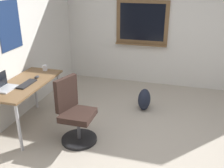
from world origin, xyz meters
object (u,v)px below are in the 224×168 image
(office_chair, at_px, (75,115))
(backpack, at_px, (144,99))
(computer_mouse, at_px, (37,77))
(laptop, at_px, (4,85))
(keyboard, at_px, (27,84))
(desk, at_px, (26,87))
(coffee_mug, at_px, (45,68))

(office_chair, relative_size, backpack, 2.42)
(computer_mouse, relative_size, backpack, 0.27)
(laptop, bearing_deg, computer_mouse, -23.30)
(office_chair, height_order, laptop, laptop)
(office_chair, xyz_separation_m, keyboard, (0.08, 0.78, 0.36))
(office_chair, height_order, backpack, office_chair)
(keyboard, distance_m, computer_mouse, 0.28)
(office_chair, xyz_separation_m, laptop, (-0.15, 1.00, 0.40))
(desk, bearing_deg, laptop, 154.06)
(desk, xyz_separation_m, backpack, (1.07, -1.67, -0.48))
(backpack, bearing_deg, computer_mouse, 118.20)
(backpack, bearing_deg, keyboard, 125.46)
(computer_mouse, height_order, coffee_mug, coffee_mug)
(coffee_mug, bearing_deg, desk, 177.42)
(desk, bearing_deg, keyboard, -131.33)
(keyboard, distance_m, backpack, 2.03)
(desk, bearing_deg, backpack, -57.37)
(desk, relative_size, computer_mouse, 12.75)
(laptop, xyz_separation_m, keyboard, (0.23, -0.22, -0.04))
(office_chair, bearing_deg, desk, 80.24)
(computer_mouse, bearing_deg, office_chair, -114.84)
(keyboard, bearing_deg, coffee_mug, 4.54)
(desk, relative_size, laptop, 4.28)
(keyboard, height_order, backpack, keyboard)
(laptop, distance_m, backpack, 2.35)
(office_chair, xyz_separation_m, computer_mouse, (0.36, 0.78, 0.37))
(desk, bearing_deg, computer_mouse, -19.44)
(laptop, bearing_deg, desk, -25.94)
(keyboard, bearing_deg, laptop, 136.45)
(coffee_mug, bearing_deg, office_chair, -130.58)
(laptop, relative_size, backpack, 0.79)
(desk, distance_m, office_chair, 0.91)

